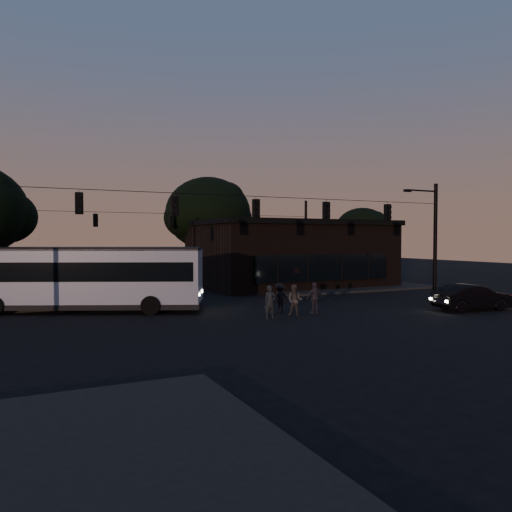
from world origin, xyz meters
name	(u,v)px	position (x,y,z in m)	size (l,w,h in m)	color
ground	(293,323)	(0.00, 0.00, 0.00)	(120.00, 120.00, 0.00)	black
sidewalk_far_right	(334,285)	(12.00, 14.00, 0.07)	(14.00, 10.00, 0.15)	black
building	(290,253)	(9.00, 15.97, 2.71)	(15.40, 10.41, 5.40)	black
tree_behind	(208,213)	(4.00, 22.00, 6.19)	(7.60, 7.60, 9.43)	black
tree_right	(362,231)	(18.00, 18.00, 4.63)	(5.20, 5.20, 6.86)	black
signal_rig_near	(256,229)	(0.00, 4.00, 4.45)	(26.24, 0.30, 7.50)	black
signal_rig_far	(171,235)	(0.00, 20.00, 4.20)	(26.24, 0.30, 7.50)	black
bus	(87,275)	(-8.20, 8.01, 1.95)	(12.39, 7.68, 3.47)	#919DB9
car	(473,297)	(10.87, -0.82, 0.72)	(1.52, 4.35, 1.43)	black
pedestrian_a	(270,302)	(-0.42, 1.55, 0.82)	(0.60, 0.39, 1.63)	black
pedestrian_b	(295,300)	(1.08, 1.72, 0.81)	(0.78, 0.61, 1.61)	#423D3C
pedestrian_c	(315,298)	(2.45, 1.98, 0.83)	(0.97, 0.40, 1.65)	#332E39
pedestrian_d	(280,298)	(0.88, 2.93, 0.79)	(1.02, 0.59, 1.58)	black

